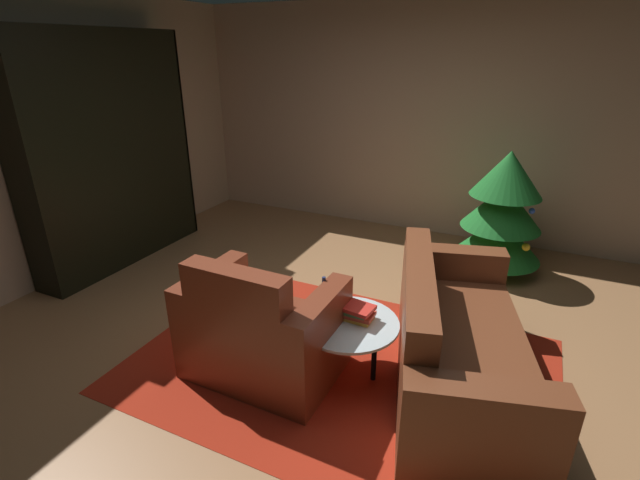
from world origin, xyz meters
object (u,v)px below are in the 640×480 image
at_px(book_stack_on_table, 358,313).
at_px(armchair_red, 261,333).
at_px(bookshelf_unit, 120,155).
at_px(couch_red, 454,347).
at_px(bottle_on_table, 324,300).
at_px(coffee_table, 348,327).
at_px(decorated_tree, 502,211).

bearing_deg(book_stack_on_table, armchair_red, -153.94).
bearing_deg(armchair_red, bookshelf_unit, 154.25).
distance_m(bookshelf_unit, armchair_red, 2.73).
bearing_deg(couch_red, bottle_on_table, -168.29).
bearing_deg(bookshelf_unit, bottle_on_table, -18.11).
xyz_separation_m(bookshelf_unit, armchair_red, (2.35, -1.14, -0.79)).
bearing_deg(bottle_on_table, couch_red, 11.71).
height_order(coffee_table, book_stack_on_table, book_stack_on_table).
distance_m(armchair_red, decorated_tree, 2.74).
xyz_separation_m(couch_red, decorated_tree, (0.08, 1.96, 0.34)).
bearing_deg(couch_red, book_stack_on_table, -167.46).
relative_size(coffee_table, decorated_tree, 0.55).
xyz_separation_m(armchair_red, decorated_tree, (1.30, 2.39, 0.32)).
height_order(book_stack_on_table, bottle_on_table, bottle_on_table).
distance_m(bottle_on_table, decorated_tree, 2.35).
relative_size(armchair_red, bottle_on_table, 3.55).
distance_m(armchair_red, coffee_table, 0.60).
bearing_deg(bookshelf_unit, couch_red, -11.18).
xyz_separation_m(coffee_table, bottle_on_table, (-0.19, 0.01, 0.16)).
relative_size(coffee_table, book_stack_on_table, 3.21).
bearing_deg(book_stack_on_table, couch_red, 12.54).
bearing_deg(decorated_tree, bottle_on_table, -113.77).
relative_size(couch_red, bottle_on_table, 6.72).
distance_m(armchair_red, bottle_on_table, 0.48).
distance_m(bookshelf_unit, decorated_tree, 3.89).
xyz_separation_m(armchair_red, bottle_on_table, (0.35, 0.25, 0.22)).
distance_m(couch_red, coffee_table, 0.71).
relative_size(book_stack_on_table, bottle_on_table, 0.74).
xyz_separation_m(couch_red, bottle_on_table, (-0.87, -0.18, 0.24)).
bearing_deg(couch_red, bookshelf_unit, 168.82).
bearing_deg(couch_red, armchair_red, -160.61).
bearing_deg(decorated_tree, bookshelf_unit, -160.99).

